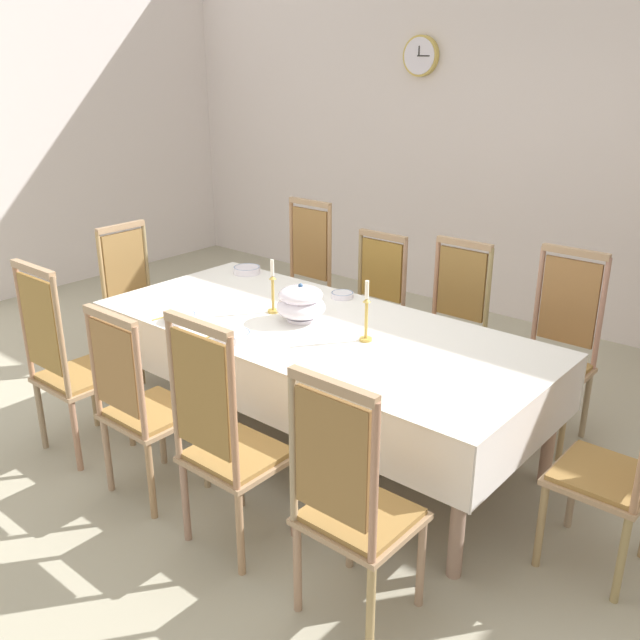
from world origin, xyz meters
The scene contains 24 objects.
ground centered at (0.00, 0.00, -0.02)m, with size 8.13×5.83×0.04m, color #B0AA92.
back_wall centered at (0.00, 2.95, 1.75)m, with size 8.13×0.08×3.49m, color silver.
dining_table centered at (0.00, 0.10, 0.70)m, with size 2.69×1.19×0.76m.
tablecloth centered at (0.00, 0.10, 0.69)m, with size 2.71×1.21×0.33m.
chair_south_a centered at (-1.03, -0.90, 0.59)m, with size 0.44×0.42×1.19m.
chair_north_a centered at (-1.03, 1.11, 0.59)m, with size 0.44×0.42×1.20m.
chair_south_b centered at (-0.34, -0.90, 0.55)m, with size 0.44×0.42×1.08m.
chair_north_b centered at (-0.34, 1.10, 0.54)m, with size 0.44×0.42×1.05m.
chair_south_c centered at (0.30, -0.91, 0.59)m, with size 0.44×0.42×1.20m.
chair_north_c centered at (0.30, 1.11, 0.56)m, with size 0.44×0.42×1.11m.
chair_south_d centered at (1.03, -0.90, 0.58)m, with size 0.44×0.42×1.15m.
chair_north_d centered at (1.03, 1.11, 0.58)m, with size 0.44×0.42×1.18m.
chair_head_west centered at (-1.75, 0.10, 0.55)m, with size 0.42×0.44×1.09m.
chair_head_east centered at (1.75, 0.10, 0.57)m, with size 0.42×0.44×1.14m.
soup_tureen centered at (-0.13, 0.10, 0.88)m, with size 0.29×0.29×0.23m.
candlestick_west centered at (-0.35, 0.10, 0.90)m, with size 0.07×0.07×0.33m.
candlestick_east centered at (0.35, 0.10, 0.91)m, with size 0.07×0.07×0.34m.
bowl_near_left centered at (-0.66, -0.36, 0.79)m, with size 0.19×0.19×0.04m.
bowl_near_right centered at (-0.22, -0.35, 0.79)m, with size 0.20×0.20×0.04m.
bowl_far_left centered at (-0.20, 0.59, 0.79)m, with size 0.15×0.15×0.04m.
bowl_far_right centered at (-1.06, 0.57, 0.80)m, with size 0.19×0.19×0.05m.
spoon_primary centered at (-0.78, -0.33, 0.77)m, with size 0.04×0.18×0.01m.
spoon_secondary centered at (-0.35, -0.33, 0.77)m, with size 0.03×0.18×0.01m.
mounted_clock centered at (-1.15, 2.88, 2.23)m, with size 0.35×0.06×0.35m.
Camera 1 is at (2.44, -2.76, 2.23)m, focal length 39.26 mm.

